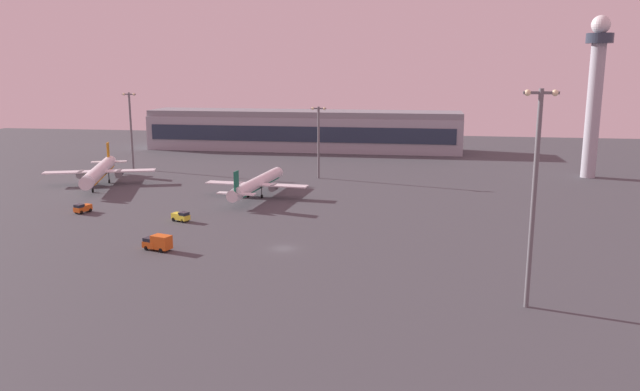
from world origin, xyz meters
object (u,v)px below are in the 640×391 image
airplane_taxiway_distant (257,184)px  apron_light_west (319,137)px  apron_light_central (534,188)px  control_tower (595,87)px  catering_truck (158,242)px  baggage_tractor (83,208)px  maintenance_van (181,216)px  airplane_far_stand (100,171)px  apron_light_east (131,126)px

airplane_taxiway_distant → apron_light_west: (11.89, 30.45, 9.45)m
apron_light_central → airplane_taxiway_distant: bearing=130.1°
airplane_taxiway_distant → apron_light_west: bearing=73.5°
control_tower → catering_truck: size_ratio=8.16×
baggage_tractor → maintenance_van: (26.52, -4.28, 0.00)m
airplane_far_stand → maintenance_van: (40.56, -38.92, -2.82)m
apron_light_west → catering_truck: bearing=-102.2°
airplane_far_stand → maintenance_van: 56.29m
baggage_tractor → apron_light_west: size_ratio=0.20×
catering_truck → maintenance_van: (-4.16, 22.22, -0.40)m
airplane_far_stand → apron_light_west: bearing=-179.9°
catering_truck → control_tower: bearing=-29.5°
apron_light_east → apron_light_central: size_ratio=0.82×
control_tower → apron_light_central: bearing=-107.6°
maintenance_van → apron_light_west: (21.87, 59.96, 11.80)m
baggage_tractor → airplane_far_stand: bearing=-48.7°
control_tower → airplane_taxiway_distant: 109.11m
baggage_tractor → airplane_taxiway_distant: bearing=-126.1°
airplane_taxiway_distant → control_tower: bearing=30.3°
maintenance_van → apron_light_central: apron_light_central is taller
maintenance_van → apron_light_west: 64.91m
maintenance_van → apron_light_west: bearing=-177.7°
airplane_taxiway_distant → baggage_tractor: (-36.50, -25.23, -2.35)m
apron_light_west → control_tower: bearing=10.2°
maintenance_van → apron_light_central: 81.88m
maintenance_van → airplane_taxiway_distant: bearing=-176.3°
control_tower → apron_light_central: control_tower is taller
catering_truck → apron_light_west: apron_light_west is taller
airplane_far_stand → apron_light_west: (62.43, 21.04, 8.98)m
airplane_taxiway_distant → apron_light_east: apron_light_east is taller
baggage_tractor → maintenance_van: same height
control_tower → catering_truck: control_tower is taller
airplane_far_stand → catering_truck: size_ratio=6.59×
baggage_tractor → maintenance_van: 26.87m
maintenance_van → apron_light_central: (69.14, -40.63, 16.54)m
baggage_tractor → apron_light_central: 106.97m
airplane_far_stand → maintenance_van: size_ratio=8.77×
airplane_far_stand → apron_light_central: apron_light_central is taller
apron_light_central → apron_light_west: bearing=115.2°
airplane_far_stand → baggage_tractor: bearing=93.5°
control_tower → apron_light_west: bearing=-169.8°
apron_light_west → apron_light_central: apron_light_central is taller
airplane_taxiway_distant → baggage_tractor: bearing=-140.5°
airplane_taxiway_distant → catering_truck: (-5.82, -51.73, -1.95)m
airplane_far_stand → airplane_taxiway_distant: bearing=150.9°
baggage_tractor → apron_light_west: (48.39, 55.69, 11.80)m
airplane_taxiway_distant → airplane_far_stand: (-50.54, 9.41, 0.47)m
apron_light_east → maintenance_van: bearing=-57.0°
airplane_taxiway_distant → maintenance_van: size_ratio=7.97×
airplane_far_stand → baggage_tractor: (14.04, -34.65, -2.82)m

